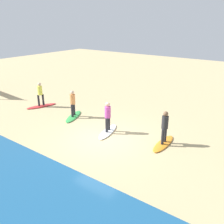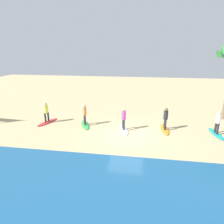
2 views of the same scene
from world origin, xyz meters
TOP-DOWN VIEW (x-y plane):
  - ground_plane at (0.00, 0.00)m, footprint 60.00×60.00m
  - surfboard_teal at (-6.27, -0.99)m, footprint 0.75×2.14m
  - surfer_teal at (-6.27, -0.99)m, footprint 0.32×0.46m
  - surfboard_orange at (-2.75, -1.24)m, footprint 0.66×2.12m
  - surfer_orange at (-2.75, -1.24)m, footprint 0.32×0.46m
  - surfboard_white at (0.29, -0.73)m, footprint 1.08×2.17m
  - surfer_white at (0.29, -0.73)m, footprint 0.32×0.45m
  - surfboard_green at (3.40, -1.24)m, footprint 1.35×2.15m
  - surfer_green at (3.40, -1.24)m, footprint 0.32×0.43m
  - surfboard_red at (6.63, -1.34)m, footprint 1.23×2.17m
  - surfer_red at (6.63, -1.34)m, footprint 0.32×0.44m

SIDE VIEW (x-z plane):
  - ground_plane at x=0.00m, z-range 0.00..0.00m
  - surfboard_teal at x=-6.27m, z-range 0.00..0.09m
  - surfboard_orange at x=-2.75m, z-range 0.00..0.09m
  - surfboard_white at x=0.29m, z-range 0.00..0.09m
  - surfboard_green at x=3.40m, z-range 0.00..0.09m
  - surfboard_red at x=6.63m, z-range 0.00..0.09m
  - surfer_teal at x=-6.27m, z-range 0.22..1.86m
  - surfer_orange at x=-2.75m, z-range 0.22..1.86m
  - surfer_white at x=0.29m, z-range 0.22..1.86m
  - surfer_green at x=3.40m, z-range 0.22..1.86m
  - surfer_red at x=6.63m, z-range 0.22..1.86m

